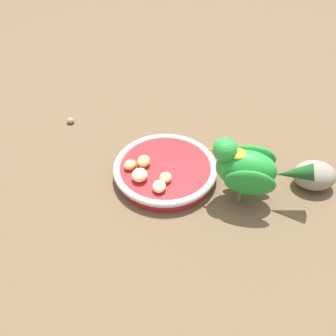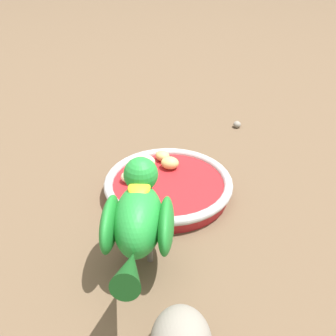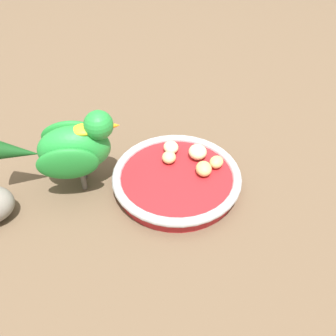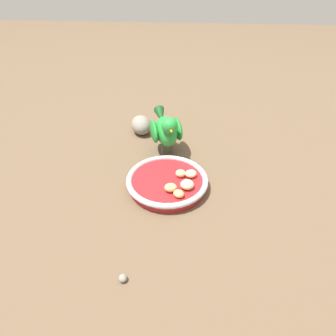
{
  "view_description": "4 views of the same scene",
  "coord_description": "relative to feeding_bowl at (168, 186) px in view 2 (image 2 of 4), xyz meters",
  "views": [
    {
      "loc": [
        0.28,
        -0.61,
        0.64
      ],
      "look_at": [
        0.0,
        -0.05,
        0.05
      ],
      "focal_mm": 46.06,
      "sensor_mm": 36.0,
      "label": 1
    },
    {
      "loc": [
        0.52,
        0.15,
        0.42
      ],
      "look_at": [
        -0.02,
        -0.02,
        0.06
      ],
      "focal_mm": 43.52,
      "sensor_mm": 36.0,
      "label": 2
    },
    {
      "loc": [
        -0.06,
        0.43,
        0.45
      ],
      "look_at": [
        -0.0,
        -0.02,
        0.05
      ],
      "focal_mm": 39.46,
      "sensor_mm": 36.0,
      "label": 3
    },
    {
      "loc": [
        -0.66,
        -0.07,
        0.54
      ],
      "look_at": [
        -0.03,
        -0.03,
        0.07
      ],
      "focal_mm": 33.12,
      "sensor_mm": 36.0,
      "label": 4
    }
  ],
  "objects": [
    {
      "name": "apple_piece_2",
      "position": [
        -0.03,
        -0.05,
        0.02
      ],
      "size": [
        0.04,
        0.04,
        0.02
      ],
      "primitive_type": "ellipsoid",
      "rotation": [
        0.0,
        0.0,
        4.92
      ],
      "color": "beige",
      "rests_on": "feeding_bowl"
    },
    {
      "name": "apple_piece_4",
      "position": [
        -0.04,
        -0.01,
        0.02
      ],
      "size": [
        0.03,
        0.04,
        0.02
      ],
      "primitive_type": "ellipsoid",
      "rotation": [
        0.0,
        0.0,
        1.73
      ],
      "color": "tan",
      "rests_on": "feeding_bowl"
    },
    {
      "name": "ground_plane",
      "position": [
        0.02,
        0.02,
        -0.02
      ],
      "size": [
        4.0,
        4.0,
        0.0
      ],
      "primitive_type": "plane",
      "color": "brown"
    },
    {
      "name": "feeding_bowl",
      "position": [
        0.0,
        0.0,
        0.0
      ],
      "size": [
        0.22,
        0.22,
        0.03
      ],
      "color": "#AD1E23",
      "rests_on": "ground_plane"
    },
    {
      "name": "parrot",
      "position": [
        0.17,
        0.01,
        0.06
      ],
      "size": [
        0.2,
        0.12,
        0.14
      ],
      "rotation": [
        0.0,
        0.0,
        -2.87
      ],
      "color": "#59544C",
      "rests_on": "ground_plane"
    },
    {
      "name": "pebble_0",
      "position": [
        -0.29,
        0.07,
        -0.01
      ],
      "size": [
        0.02,
        0.02,
        0.01
      ],
      "primitive_type": "ellipsoid",
      "rotation": [
        0.0,
        0.0,
        3.43
      ],
      "color": "gray",
      "rests_on": "ground_plane"
    },
    {
      "name": "apple_piece_1",
      "position": [
        0.02,
        -0.06,
        0.02
      ],
      "size": [
        0.03,
        0.04,
        0.02
      ],
      "primitive_type": "ellipsoid",
      "rotation": [
        0.0,
        0.0,
        5.03
      ],
      "color": "beige",
      "rests_on": "feeding_bowl"
    },
    {
      "name": "apple_piece_0",
      "position": [
        -0.06,
        -0.03,
        0.02
      ],
      "size": [
        0.03,
        0.03,
        0.02
      ],
      "primitive_type": "ellipsoid",
      "rotation": [
        0.0,
        0.0,
        4.31
      ],
      "color": "tan",
      "rests_on": "feeding_bowl"
    },
    {
      "name": "apple_piece_3",
      "position": [
        0.02,
        -0.03,
        0.02
      ],
      "size": [
        0.03,
        0.03,
        0.02
      ],
      "primitive_type": "ellipsoid",
      "rotation": [
        0.0,
        0.0,
        1.6
      ],
      "color": "#E5C67F",
      "rests_on": "feeding_bowl"
    }
  ]
}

